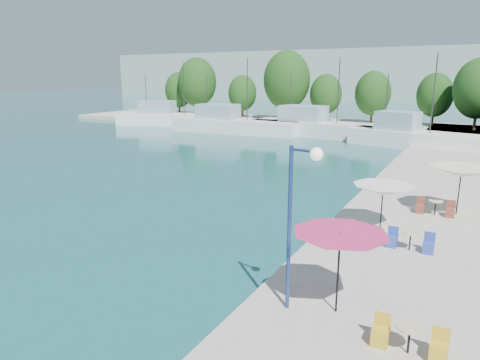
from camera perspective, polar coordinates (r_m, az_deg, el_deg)
The scene contains 21 objects.
quay_far at distance 66.67m, azimuth 11.57°, elevation 7.18°, with size 90.00×16.00×0.60m, color #A8A198.
hill_west at distance 161.76m, azimuth 14.32°, elevation 13.40°, with size 180.00×40.00×16.00m, color #98A69C.
trawler_01 at distance 68.82m, azimuth -9.19°, elevation 8.11°, with size 17.89×10.42×10.20m.
trawler_02 at distance 58.85m, azimuth -1.03°, elevation 7.38°, with size 17.96×5.48×10.20m.
trawler_03 at distance 56.38m, azimuth 10.49°, elevation 6.88°, with size 19.02×6.47×10.20m.
trawler_04 at distance 49.62m, azimuth 21.96°, elevation 5.23°, with size 14.58×6.93×10.20m.
tree_01 at distance 82.71m, azimuth -8.16°, elevation 11.79°, with size 5.18×5.18×7.67m.
tree_02 at distance 78.99m, azimuth -5.74°, elevation 12.84°, with size 6.88×6.88×10.19m.
tree_03 at distance 74.71m, azimuth 0.32°, elevation 11.51°, with size 4.82×4.82×7.14m.
tree_04 at distance 69.96m, azimuth 6.25°, elevation 13.08°, with size 7.38×7.38×10.92m.
tree_05 at distance 68.91m, azimuth 11.36°, elevation 11.14°, with size 4.92×4.92×7.28m.
tree_06 at distance 67.48m, azimuth 17.30°, elevation 10.97°, with size 5.21×5.21×7.71m.
tree_07 at distance 68.39m, azimuth 24.54°, elevation 10.26°, with size 5.03×5.03×7.44m.
tree_08 at distance 64.46m, azimuth 29.25°, elevation 10.60°, with size 6.28×6.28×9.30m.
umbrella_pink at distance 12.77m, azimuth 13.18°, elevation -7.94°, with size 2.80×2.80×2.50m.
umbrella_white at distance 20.58m, azimuth 18.53°, elevation -1.29°, with size 2.77×2.77×2.07m.
umbrella_cream at distance 24.07m, azimuth 27.41°, elevation 0.97°, with size 3.19×3.19×2.48m.
cafe_table_01 at distance 12.37m, azimuth 21.55°, elevation -19.55°, with size 1.82×0.70×0.76m.
cafe_table_02 at distance 18.81m, azimuth 21.69°, elevation -7.86°, with size 1.82×0.70×0.76m.
cafe_table_03 at distance 23.92m, azimuth 24.55°, elevation -3.61°, with size 1.82×0.70×0.76m.
street_lamp at distance 12.16m, azimuth 7.95°, elevation -2.63°, with size 1.02×0.40×5.03m.
Camera 1 is at (11.75, 3.72, 7.46)m, focal length 32.00 mm.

